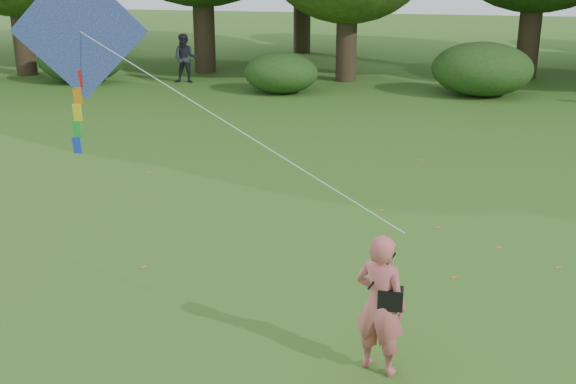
# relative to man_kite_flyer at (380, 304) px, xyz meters

# --- Properties ---
(ground) EXTENTS (100.00, 100.00, 0.00)m
(ground) POSITION_rel_man_kite_flyer_xyz_m (-0.63, 0.22, -0.91)
(ground) COLOR #265114
(ground) RESTS_ON ground
(man_kite_flyer) EXTENTS (0.78, 0.65, 1.81)m
(man_kite_flyer) POSITION_rel_man_kite_flyer_xyz_m (0.00, 0.00, 0.00)
(man_kite_flyer) COLOR #C35C5E
(man_kite_flyer) RESTS_ON ground
(bystander_left) EXTENTS (0.98, 0.80, 1.86)m
(bystander_left) POSITION_rel_man_kite_flyer_xyz_m (-8.64, 18.66, 0.02)
(bystander_left) COLOR #20232B
(bystander_left) RESTS_ON ground
(crossbody_bag) EXTENTS (0.43, 0.20, 0.71)m
(crossbody_bag) POSITION_rel_man_kite_flyer_xyz_m (0.12, -0.03, 0.12)
(crossbody_bag) COLOR black
(crossbody_bag) RESTS_ON ground
(flying_kite) EXTENTS (5.91, 2.35, 3.00)m
(flying_kite) POSITION_rel_man_kite_flyer_xyz_m (-4.63, 2.09, 2.87)
(flying_kite) COLOR #233099
(flying_kite) RESTS_ON ground
(shrub_band) EXTENTS (39.15, 3.22, 1.88)m
(shrub_band) POSITION_rel_man_kite_flyer_xyz_m (-1.35, 17.82, -0.05)
(shrub_band) COLOR #264919
(shrub_band) RESTS_ON ground
(fallen_leaves) EXTENTS (9.16, 11.03, 0.01)m
(fallen_leaves) POSITION_rel_man_kite_flyer_xyz_m (-1.20, 3.97, -0.90)
(fallen_leaves) COLOR olive
(fallen_leaves) RESTS_ON ground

